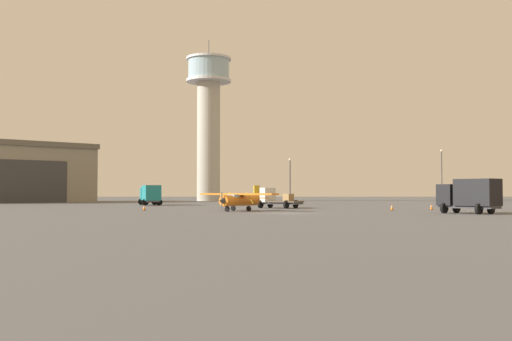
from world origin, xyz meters
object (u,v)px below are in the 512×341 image
traffic_cone_near_left (392,207)px  traffic_cone_near_right (431,207)px  control_tower (209,112)px  traffic_cone_mid_apron (144,208)px  airplane_orange (240,199)px  light_post_west (442,171)px  truck_box_teal (150,194)px  truck_box_black (470,195)px  light_post_east (290,176)px  truck_flatbed_white (273,198)px

traffic_cone_near_left → traffic_cone_near_right: traffic_cone_near_right is taller
control_tower → traffic_cone_mid_apron: size_ratio=58.93×
control_tower → airplane_orange: control_tower is taller
control_tower → traffic_cone_mid_apron: control_tower is taller
light_post_west → traffic_cone_mid_apron: 66.52m
truck_box_teal → traffic_cone_near_right: (35.61, -24.12, -1.36)m
truck_box_black → traffic_cone_near_left: size_ratio=8.62×
control_tower → light_post_east: size_ratio=4.76×
airplane_orange → truck_box_black: (21.41, -7.84, 0.49)m
truck_flatbed_white → traffic_cone_near_left: truck_flatbed_white is taller
traffic_cone_near_right → truck_box_black: bearing=-90.3°
light_post_west → traffic_cone_near_left: size_ratio=14.99×
truck_flatbed_white → light_post_west: 49.62m
light_post_east → airplane_orange: bearing=-102.1°
traffic_cone_near_right → traffic_cone_mid_apron: bearing=-176.5°
truck_box_teal → light_post_east: 23.35m
light_post_east → traffic_cone_mid_apron: 38.67m
truck_box_teal → truck_box_black: bearing=-153.1°
truck_box_teal → light_post_east: bearing=-88.1°
control_tower → airplane_orange: 73.75m
light_post_west → traffic_cone_near_right: 47.23m
truck_box_teal → airplane_orange: bearing=-171.1°
truck_box_teal → light_post_west: bearing=-86.1°
light_post_east → traffic_cone_near_left: bearing=-75.2°
light_post_west → traffic_cone_near_right: size_ratio=14.38×
airplane_orange → truck_box_teal: size_ratio=1.15×
truck_box_black → traffic_cone_mid_apron: 33.50m
truck_box_teal → light_post_west: size_ratio=0.72×
truck_flatbed_white → traffic_cone_near_right: truck_flatbed_white is taller
traffic_cone_near_right → traffic_cone_mid_apron: 32.05m
truck_box_teal → traffic_cone_near_left: (30.71, -25.93, -1.37)m
truck_box_black → light_post_west: (15.56, 56.29, 4.08)m
airplane_orange → truck_flatbed_white: bearing=-162.9°
traffic_cone_mid_apron → traffic_cone_near_left: bearing=0.3°
truck_flatbed_white → light_post_west: light_post_west is taller
truck_box_black → light_post_west: light_post_west is taller
truck_box_black → traffic_cone_near_left: 11.39m
light_post_west → traffic_cone_mid_apron: bearing=-135.8°
traffic_cone_near_left → truck_flatbed_white: bearing=143.5°
traffic_cone_near_right → light_post_east: bearing=113.4°
airplane_orange → light_post_east: bearing=-156.8°
truck_flatbed_white → traffic_cone_mid_apron: truck_flatbed_white is taller
airplane_orange → light_post_east: size_ratio=1.09×
control_tower → truck_box_black: size_ratio=6.31×
airplane_orange → truck_box_black: truck_box_black is taller
control_tower → truck_flatbed_white: (12.05, -59.09, -18.68)m
truck_box_teal → light_post_west: (51.10, 20.15, 4.15)m
airplane_orange → light_post_east: 37.01m
truck_box_black → traffic_cone_near_right: truck_box_black is taller
truck_box_teal → traffic_cone_near_right: truck_box_teal is taller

